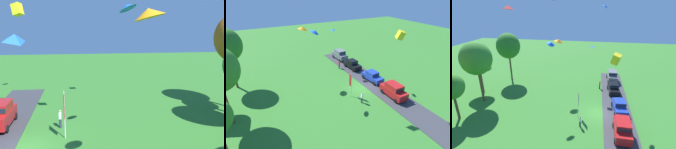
# 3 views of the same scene
# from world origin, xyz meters

# --- Properties ---
(ground_plane) EXTENTS (120.00, 120.00, 0.00)m
(ground_plane) POSITION_xyz_m (0.00, 0.00, 0.00)
(ground_plane) COLOR #337528
(pavement_strip) EXTENTS (36.00, 4.40, 0.06)m
(pavement_strip) POSITION_xyz_m (0.00, -2.89, 0.03)
(pavement_strip) COLOR #38383D
(pavement_strip) RESTS_ON ground
(car_suv_by_flagpole) EXTENTS (4.62, 2.08, 2.28)m
(car_suv_by_flagpole) POSITION_xyz_m (-4.66, -2.94, 1.30)
(car_suv_by_flagpole) COLOR red
(car_suv_by_flagpole) RESTS_ON ground
(car_sedan_near_entrance) EXTENTS (4.53, 2.23, 1.84)m
(car_sedan_near_entrance) POSITION_xyz_m (1.19, -3.22, 1.04)
(car_sedan_near_entrance) COLOR #1E389E
(car_sedan_near_entrance) RESTS_ON ground
(car_sedan_far_end) EXTENTS (4.51, 2.18, 1.84)m
(car_sedan_far_end) POSITION_xyz_m (7.68, -2.85, 1.04)
(car_sedan_far_end) COLOR black
(car_sedan_far_end) RESTS_ON ground
(car_suv_mid_row) EXTENTS (4.68, 2.21, 2.28)m
(car_suv_mid_row) POSITION_xyz_m (13.63, -2.98, 1.30)
(car_suv_mid_row) COLOR slate
(car_suv_mid_row) RESTS_ON ground
(person_beside_suv) EXTENTS (0.36, 0.24, 1.71)m
(person_beside_suv) POSITION_xyz_m (-3.71, 2.49, 0.88)
(person_beside_suv) COLOR #2D334C
(person_beside_suv) RESTS_ON ground
(person_on_lawn) EXTENTS (0.36, 0.24, 1.71)m
(person_on_lawn) POSITION_xyz_m (8.92, -0.27, 0.88)
(person_on_lawn) COLOR #2D334C
(person_on_lawn) RESTS_ON ground
(tree_center_back) EXTENTS (3.34, 3.34, 7.06)m
(tree_center_back) POSITION_xyz_m (-5.03, 20.37, 5.18)
(tree_center_back) COLOR brown
(tree_center_back) RESTS_ON ground
(tree_lone_near) EXTENTS (4.97, 4.97, 10.49)m
(tree_lone_near) POSITION_xyz_m (0.37, 19.91, 7.73)
(tree_lone_near) COLOR brown
(tree_lone_near) RESTS_ON ground
(tree_right_of_center) EXTENTS (4.22, 4.22, 8.92)m
(tree_right_of_center) POSITION_xyz_m (3.33, 21.91, 6.77)
(tree_right_of_center) COLOR brown
(tree_right_of_center) RESTS_ON ground
(tree_far_left) EXTENTS (4.95, 4.95, 10.46)m
(tree_far_left) POSITION_xyz_m (10.32, 19.38, 7.71)
(tree_far_left) COLOR brown
(tree_far_left) RESTS_ON ground
(flag_banner) EXTENTS (0.71, 0.08, 4.04)m
(flag_banner) POSITION_xyz_m (-1.23, 3.04, 2.56)
(flag_banner) COLOR silver
(flag_banner) RESTS_ON ground
(kite_delta_high_right) EXTENTS (1.74, 1.74, 0.85)m
(kite_delta_high_right) POSITION_xyz_m (1.22, 7.62, 10.48)
(kite_delta_high_right) COLOR blue
(kite_diamond_over_trees) EXTENTS (1.29, 1.32, 0.46)m
(kite_diamond_over_trees) POSITION_xyz_m (-7.20, 9.49, 15.52)
(kite_diamond_over_trees) COLOR red
(kite_diamond_trailing_tail) EXTENTS (1.14, 1.13, 0.54)m
(kite_diamond_trailing_tail) POSITION_xyz_m (7.77, 1.70, 8.82)
(kite_diamond_trailing_tail) COLOR blue
(kite_delta_low_drifter) EXTENTS (2.08, 2.11, 0.83)m
(kite_delta_low_drifter) POSITION_xyz_m (6.83, 7.64, 9.89)
(kite_delta_low_drifter) COLOR orange
(kite_box_topmost) EXTENTS (1.18, 1.16, 1.33)m
(kite_box_topmost) POSITION_xyz_m (-5.93, -1.08, 10.56)
(kite_box_topmost) COLOR yellow
(kite_delta_mid_center) EXTENTS (1.09, 1.10, 0.69)m
(kite_delta_mid_center) POSITION_xyz_m (5.19, 0.02, 15.65)
(kite_delta_mid_center) COLOR blue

